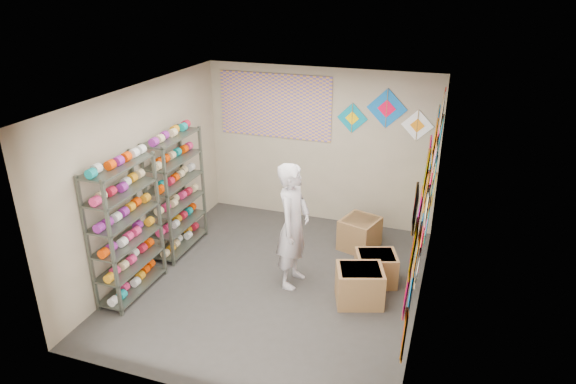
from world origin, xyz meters
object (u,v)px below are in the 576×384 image
at_px(shopkeeper, 293,226).
at_px(carton_b, 376,268).
at_px(shelf_rack_back, 176,194).
at_px(carton_a, 359,285).
at_px(shelf_rack_front, 126,230).
at_px(carton_c, 360,233).

distance_m(shopkeeper, carton_b, 1.36).
xyz_separation_m(shelf_rack_back, carton_a, (3.02, -0.53, -0.70)).
bearing_deg(shopkeeper, carton_a, -95.68).
relative_size(shelf_rack_back, carton_b, 3.39).
height_order(shelf_rack_front, carton_c, shelf_rack_front).
distance_m(shopkeeper, carton_a, 1.20).
height_order(shelf_rack_front, shelf_rack_back, same).
xyz_separation_m(shopkeeper, carton_b, (1.11, 0.37, -0.68)).
bearing_deg(shelf_rack_back, carton_b, 0.22).
height_order(shopkeeper, carton_a, shopkeeper).
xyz_separation_m(carton_a, carton_b, (0.12, 0.54, -0.02)).
xyz_separation_m(shelf_rack_front, shelf_rack_back, (0.00, 1.30, 0.00)).
height_order(shopkeeper, carton_b, shopkeeper).
distance_m(carton_a, carton_b, 0.55).
relative_size(carton_a, carton_b, 1.09).
xyz_separation_m(carton_b, carton_c, (-0.43, 0.94, 0.02)).
distance_m(shelf_rack_front, carton_a, 3.19).
distance_m(shopkeeper, carton_c, 1.62).
bearing_deg(shelf_rack_front, shopkeeper, 24.80).
xyz_separation_m(shopkeeper, carton_a, (0.99, -0.16, -0.65)).
height_order(shelf_rack_front, shopkeeper, shelf_rack_front).
relative_size(shelf_rack_back, carton_c, 3.29).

